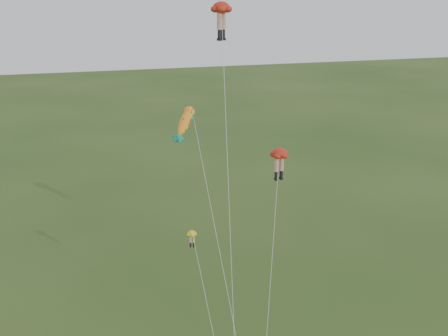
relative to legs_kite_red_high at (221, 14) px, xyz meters
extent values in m
ellipsoid|color=#B02312|center=(0.02, 0.12, 0.51)|extent=(2.29, 2.29, 0.81)
cylinder|color=tan|center=(-0.17, -0.04, -0.45)|extent=(0.36, 0.36, 1.24)
cylinder|color=black|center=(-0.17, -0.04, -1.38)|extent=(0.28, 0.28, 0.62)
cube|color=black|center=(-0.17, -0.04, -1.78)|extent=(0.39, 0.41, 0.18)
cylinder|color=tan|center=(0.21, 0.28, -0.45)|extent=(0.36, 0.36, 1.24)
cylinder|color=black|center=(0.21, 0.28, -1.38)|extent=(0.28, 0.28, 0.62)
cube|color=black|center=(0.21, 0.28, -1.78)|extent=(0.39, 0.41, 0.18)
cylinder|color=silver|center=(-0.87, -4.80, -11.48)|extent=(1.82, 9.88, 24.79)
ellipsoid|color=#B02312|center=(4.97, -0.13, -11.08)|extent=(1.89, 1.89, 0.82)
cylinder|color=tan|center=(4.73, -0.17, -12.05)|extent=(0.36, 0.36, 1.25)
cylinder|color=black|center=(4.73, -0.17, -12.99)|extent=(0.28, 0.28, 0.63)
cube|color=black|center=(4.73, -0.17, -13.39)|extent=(0.26, 0.39, 0.18)
cylinder|color=tan|center=(5.22, -0.09, -12.05)|extent=(0.36, 0.36, 1.25)
cylinder|color=black|center=(5.22, -0.09, -12.99)|extent=(0.28, 0.28, 0.63)
cube|color=black|center=(5.22, -0.09, -13.39)|extent=(0.26, 0.39, 0.18)
cylinder|color=silver|center=(2.51, -5.35, -17.28)|extent=(4.95, 10.48, 13.20)
ellipsoid|color=yellow|center=(-3.10, -2.25, -16.34)|extent=(1.07, 1.07, 0.42)
cylinder|color=tan|center=(-3.22, -2.20, -16.84)|extent=(0.19, 0.19, 0.64)
cylinder|color=black|center=(-3.22, -2.20, -17.32)|extent=(0.15, 0.15, 0.32)
cube|color=black|center=(-3.22, -2.20, -17.52)|extent=(0.16, 0.21, 0.09)
cylinder|color=tan|center=(-2.97, -2.29, -16.84)|extent=(0.19, 0.19, 0.64)
cylinder|color=black|center=(-2.97, -2.29, -17.32)|extent=(0.15, 0.15, 0.32)
cube|color=black|center=(-2.97, -2.29, -17.52)|extent=(0.16, 0.21, 0.09)
cylinder|color=silver|center=(-2.93, -5.95, -20.00)|extent=(0.36, 7.43, 7.75)
ellipsoid|color=yellow|center=(-3.01, -0.46, -7.72)|extent=(2.42, 2.76, 2.47)
sphere|color=yellow|center=(-3.01, -0.46, -7.72)|extent=(1.48, 1.55, 1.26)
cone|color=#169272|center=(-3.01, -0.46, -7.72)|extent=(1.27, 1.35, 1.22)
cone|color=#169272|center=(-3.01, -0.46, -7.72)|extent=(1.27, 1.35, 1.22)
cone|color=#169272|center=(-3.01, -0.46, -7.72)|extent=(0.72, 0.76, 0.68)
cone|color=#169272|center=(-3.01, -0.46, -7.72)|extent=(0.72, 0.76, 0.68)
cone|color=red|center=(-3.01, -0.46, -7.72)|extent=(0.75, 0.79, 0.66)
cylinder|color=silver|center=(-2.12, -5.14, -15.79)|extent=(1.80, 9.39, 16.17)
camera|label=1|loc=(-10.47, -36.82, 1.51)|focal=40.00mm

